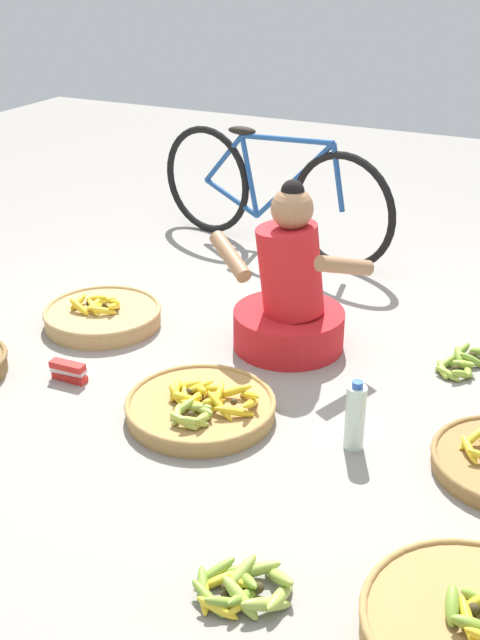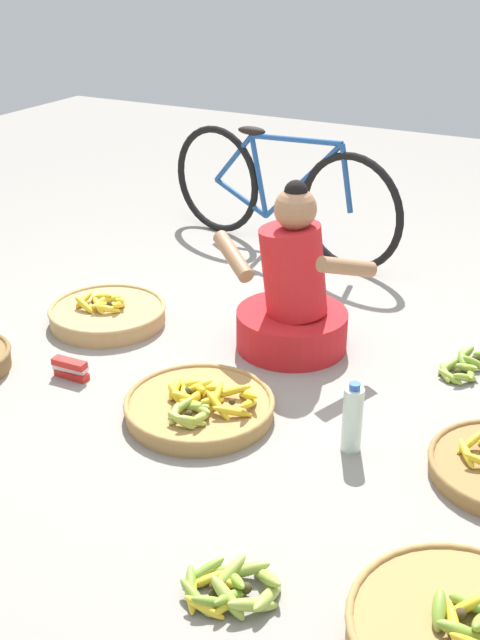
# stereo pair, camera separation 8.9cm
# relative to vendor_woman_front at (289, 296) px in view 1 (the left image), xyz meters

# --- Properties ---
(ground_plane) EXTENTS (10.00, 10.00, 0.00)m
(ground_plane) POSITION_rel_vendor_woman_front_xyz_m (-0.01, -0.30, -0.26)
(ground_plane) COLOR gray
(vendor_woman_front) EXTENTS (0.74, 0.54, 0.80)m
(vendor_woman_front) POSITION_rel_vendor_woman_front_xyz_m (0.00, 0.00, 0.00)
(vendor_woman_front) COLOR red
(vendor_woman_front) RESTS_ON ground
(bicycle_leaning) EXTENTS (1.67, 0.42, 0.73)m
(bicycle_leaning) POSITION_rel_vendor_woman_front_xyz_m (-0.62, 1.15, 0.10)
(bicycle_leaning) COLOR black
(bicycle_leaning) RESTS_ON ground
(banana_basket_back_left) EXTENTS (0.58, 0.58, 0.15)m
(banana_basket_back_left) POSITION_rel_vendor_woman_front_xyz_m (-0.92, -0.20, -0.21)
(banana_basket_back_left) COLOR tan
(banana_basket_back_left) RESTS_ON ground
(banana_basket_back_center) EXTENTS (0.61, 0.61, 0.15)m
(banana_basket_back_center) POSITION_rel_vendor_woman_front_xyz_m (-0.07, -0.72, -0.21)
(banana_basket_back_center) COLOR #A87F47
(banana_basket_back_center) RESTS_ON ground
(banana_basket_mid_right) EXTENTS (0.64, 0.64, 0.15)m
(banana_basket_mid_right) POSITION_rel_vendor_woman_front_xyz_m (1.15, -1.38, -0.21)
(banana_basket_mid_right) COLOR #A87F47
(banana_basket_mid_right) RESTS_ON ground
(loose_bananas_near_vendor) EXTENTS (0.23, 0.35, 0.09)m
(loose_bananas_near_vendor) POSITION_rel_vendor_woman_front_xyz_m (0.79, 0.16, -0.23)
(loose_bananas_near_vendor) COLOR olive
(loose_bananas_near_vendor) RESTS_ON ground
(loose_bananas_mid_left) EXTENTS (0.32, 0.28, 0.10)m
(loose_bananas_mid_left) POSITION_rel_vendor_woman_front_xyz_m (0.50, -1.52, -0.23)
(loose_bananas_mid_left) COLOR olive
(loose_bananas_mid_left) RESTS_ON ground
(water_bottle) EXTENTS (0.08, 0.08, 0.28)m
(water_bottle) POSITION_rel_vendor_woman_front_xyz_m (0.55, -0.65, -0.12)
(water_bottle) COLOR silver
(water_bottle) RESTS_ON ground
(packet_carton_stack) EXTENTS (0.17, 0.08, 0.09)m
(packet_carton_stack) POSITION_rel_vendor_woman_front_xyz_m (-0.73, -0.72, -0.21)
(packet_carton_stack) COLOR red
(packet_carton_stack) RESTS_ON ground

